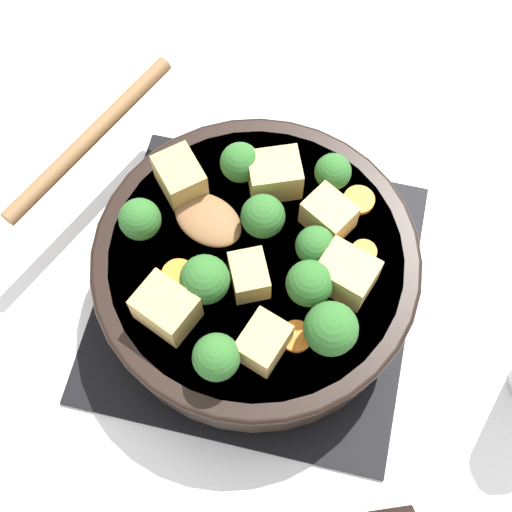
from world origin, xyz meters
name	(u,v)px	position (x,y,z in m)	size (l,w,h in m)	color
ground_plane	(256,291)	(0.00, 0.00, 0.00)	(2.40, 2.40, 0.00)	white
front_burner_grate	(256,286)	(0.00, 0.00, 0.01)	(0.31, 0.31, 0.03)	black
skillet_pan	(256,270)	(0.00, 0.00, 0.06)	(0.33, 0.42, 0.06)	black
wooden_spoon	(141,173)	(-0.12, 0.06, 0.09)	(0.23, 0.21, 0.02)	brown
tofu_cube_center_large	(250,276)	(0.00, -0.03, 0.10)	(0.04, 0.03, 0.03)	tan
tofu_cube_near_handle	(329,215)	(0.06, 0.05, 0.10)	(0.04, 0.03, 0.03)	tan
tofu_cube_east_chunk	(180,177)	(-0.08, 0.05, 0.11)	(0.05, 0.04, 0.04)	tan
tofu_cube_west_chunk	(263,343)	(0.03, -0.08, 0.10)	(0.04, 0.03, 0.03)	tan
tofu_cube_back_piece	(346,274)	(0.08, -0.01, 0.11)	(0.05, 0.04, 0.04)	tan
tofu_cube_front_piece	(272,174)	(0.00, 0.08, 0.11)	(0.05, 0.04, 0.04)	tan
tofu_cube_mid_small	(166,308)	(-0.06, -0.07, 0.11)	(0.05, 0.04, 0.04)	tan
broccoli_floret_near_spoon	(265,217)	(0.00, 0.03, 0.11)	(0.04, 0.04, 0.05)	#709956
broccoli_floret_center_top	(309,284)	(0.05, -0.03, 0.11)	(0.04, 0.04, 0.05)	#709956
broccoli_floret_east_rim	(205,280)	(-0.03, -0.04, 0.11)	(0.04, 0.04, 0.05)	#709956
broccoli_floret_west_rim	(216,357)	(-0.01, -0.11, 0.11)	(0.04, 0.04, 0.05)	#709956
broccoli_floret_north_edge	(315,246)	(0.05, 0.01, 0.11)	(0.04, 0.04, 0.04)	#709956
broccoli_floret_south_cluster	(333,172)	(0.05, 0.09, 0.11)	(0.03, 0.03, 0.04)	#709956
broccoli_floret_mid_floret	(331,329)	(0.08, -0.06, 0.12)	(0.05, 0.05, 0.05)	#709956
broccoli_floret_small_inner	(139,222)	(-0.11, 0.00, 0.11)	(0.04, 0.04, 0.05)	#709956
broccoli_floret_tall_stem	(240,163)	(-0.03, 0.08, 0.11)	(0.04, 0.04, 0.04)	#709956
carrot_slice_orange_thin	(364,252)	(0.09, 0.02, 0.09)	(0.02, 0.02, 0.01)	orange
carrot_slice_near_center	(359,200)	(0.08, 0.08, 0.09)	(0.03, 0.03, 0.01)	orange
carrot_slice_edge_slice	(178,275)	(-0.06, -0.03, 0.09)	(0.03, 0.03, 0.01)	orange
carrot_slice_under_broccoli	(296,336)	(0.05, -0.07, 0.09)	(0.03, 0.03, 0.01)	orange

